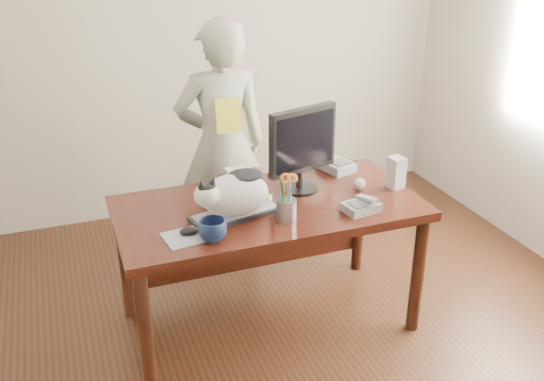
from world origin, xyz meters
The scene contains 16 objects.
room centered at (0.00, 0.00, 1.35)m, with size 4.50×4.50×4.50m.
desk centered at (0.00, 0.68, 0.60)m, with size 1.60×0.80×0.75m.
keyboard centered at (-0.21, 0.53, 0.76)m, with size 0.49×0.27×0.03m.
cat centered at (-0.22, 0.52, 0.88)m, with size 0.45×0.29×0.26m.
monitor centered at (0.23, 0.70, 1.02)m, with size 0.41×0.25×0.47m.
pen_cup centered at (0.02, 0.40, 0.82)m, with size 0.13×0.13×0.26m.
mousepad centered at (-0.49, 0.40, 0.75)m, with size 0.22×0.21×0.00m.
mouse centered at (-0.47, 0.42, 0.77)m, with size 0.10×0.07×0.04m.
coffee_mug centered at (-0.38, 0.33, 0.80)m, with size 0.13×0.13×0.11m, color #0D1837.
phone centered at (0.42, 0.36, 0.78)m, with size 0.20×0.17×0.08m.
speaker centered at (0.74, 0.56, 0.84)m, with size 0.09×0.10×0.18m.
baseball centered at (0.53, 0.60, 0.78)m, with size 0.07×0.07×0.07m.
book_stack centered at (-0.05, 0.91, 0.79)m, with size 0.24×0.19×0.08m.
calculator centered at (0.54, 0.90, 0.78)m, with size 0.20×0.23×0.06m.
person centered at (-0.02, 1.41, 0.80)m, with size 0.58×0.38×1.60m, color beige.
held_book centered at (-0.02, 1.24, 1.05)m, with size 0.16×0.10×0.21m.
Camera 1 is at (-0.98, -2.10, 2.14)m, focal length 40.00 mm.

